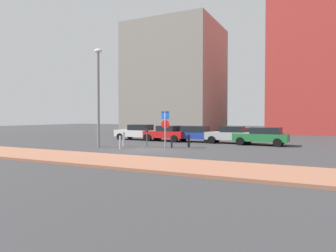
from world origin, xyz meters
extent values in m
plane|color=#38383A|center=(0.00, 0.00, 0.00)|extent=(120.00, 120.00, 0.00)
cube|color=#9E664C|center=(0.00, -5.44, 0.07)|extent=(40.00, 3.64, 0.14)
cube|color=white|center=(-5.29, 7.61, 0.64)|extent=(4.46, 1.87, 0.64)
cube|color=black|center=(-4.98, 7.62, 1.23)|extent=(2.03, 1.69, 0.54)
cylinder|color=black|center=(-6.79, 6.69, 0.32)|extent=(0.64, 0.23, 0.64)
cylinder|color=black|center=(-6.81, 8.51, 0.32)|extent=(0.64, 0.23, 0.64)
cylinder|color=black|center=(-3.78, 6.72, 0.32)|extent=(0.64, 0.23, 0.64)
cylinder|color=black|center=(-3.80, 8.54, 0.32)|extent=(0.64, 0.23, 0.64)
cube|color=red|center=(-2.09, 7.40, 0.63)|extent=(4.18, 2.13, 0.62)
cube|color=black|center=(-1.82, 7.38, 1.18)|extent=(1.92, 1.81, 0.49)
cylinder|color=black|center=(-3.53, 6.60, 0.32)|extent=(0.65, 0.27, 0.64)
cylinder|color=black|center=(-3.39, 8.42, 0.32)|extent=(0.65, 0.27, 0.64)
cylinder|color=black|center=(-0.78, 6.39, 0.32)|extent=(0.65, 0.27, 0.64)
cylinder|color=black|center=(-0.64, 8.20, 0.32)|extent=(0.65, 0.27, 0.64)
cube|color=#1E389E|center=(0.60, 7.63, 0.60)|extent=(4.58, 1.73, 0.55)
cube|color=black|center=(0.69, 7.63, 1.15)|extent=(2.31, 1.56, 0.56)
cylinder|color=black|center=(-0.94, 6.77, 0.32)|extent=(0.64, 0.23, 0.64)
cylinder|color=black|center=(-0.96, 8.44, 0.32)|extent=(0.64, 0.23, 0.64)
cylinder|color=black|center=(2.16, 6.82, 0.32)|extent=(0.64, 0.23, 0.64)
cylinder|color=black|center=(2.14, 8.48, 0.32)|extent=(0.64, 0.23, 0.64)
cube|color=#B7BABF|center=(3.91, 7.58, 0.64)|extent=(4.18, 1.80, 0.64)
cube|color=black|center=(4.08, 7.59, 1.21)|extent=(1.89, 1.59, 0.49)
cylinder|color=black|center=(2.54, 6.70, 0.32)|extent=(0.65, 0.24, 0.64)
cylinder|color=black|center=(2.48, 8.35, 0.32)|extent=(0.65, 0.24, 0.64)
cylinder|color=black|center=(5.34, 6.81, 0.32)|extent=(0.65, 0.24, 0.64)
cylinder|color=black|center=(5.28, 8.46, 0.32)|extent=(0.65, 0.24, 0.64)
cube|color=#237238|center=(6.48, 7.06, 0.62)|extent=(4.22, 1.98, 0.60)
cube|color=black|center=(6.88, 7.04, 1.17)|extent=(2.30, 1.74, 0.50)
cylinder|color=black|center=(5.03, 6.25, 0.32)|extent=(0.65, 0.25, 0.64)
cylinder|color=black|center=(5.12, 8.02, 0.32)|extent=(0.65, 0.25, 0.64)
cylinder|color=black|center=(7.84, 6.11, 0.32)|extent=(0.65, 0.25, 0.64)
cylinder|color=black|center=(7.93, 7.88, 0.32)|extent=(0.65, 0.25, 0.64)
cylinder|color=gray|center=(0.92, 1.25, 1.33)|extent=(0.10, 0.10, 2.66)
cube|color=#1447B7|center=(0.92, 1.25, 2.36)|extent=(0.55, 0.11, 0.55)
cylinder|color=red|center=(0.92, 1.25, 1.73)|extent=(0.60, 0.11, 0.60)
cylinder|color=#4C4C51|center=(-1.15, 2.24, 0.54)|extent=(0.08, 0.08, 1.08)
cube|color=black|center=(-1.15, 2.24, 1.22)|extent=(0.18, 0.14, 0.28)
cylinder|color=gray|center=(-4.12, 0.22, 3.49)|extent=(0.20, 0.20, 6.98)
ellipsoid|color=silver|center=(-4.12, 0.22, 7.13)|extent=(0.70, 0.36, 0.30)
cylinder|color=#B7B7BC|center=(-1.89, -0.19, 0.46)|extent=(0.15, 0.15, 0.93)
cylinder|color=black|center=(1.99, 2.97, 0.47)|extent=(0.18, 0.18, 0.93)
cylinder|color=#B7B7BC|center=(-2.84, 1.62, 0.54)|extent=(0.17, 0.17, 1.08)
cylinder|color=black|center=(0.99, 2.15, 0.44)|extent=(0.13, 0.13, 0.87)
cube|color=gray|center=(-11.90, 30.89, 9.01)|extent=(14.87, 13.67, 18.03)
camera|label=1|loc=(10.41, -17.58, 2.24)|focal=32.24mm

